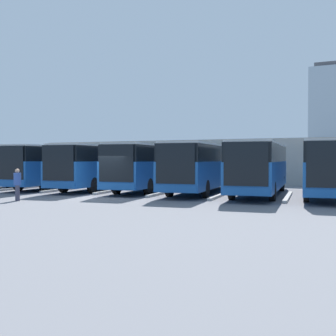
{
  "coord_description": "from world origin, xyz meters",
  "views": [
    {
      "loc": [
        -14.16,
        21.21,
        2.34
      ],
      "look_at": [
        -1.26,
        -6.23,
        1.66
      ],
      "focal_mm": 45.0,
      "sensor_mm": 36.0,
      "label": 1
    }
  ],
  "objects_px": {
    "bus_2": "(203,166)",
    "bus_4": "(104,165)",
    "bus_0": "(327,167)",
    "bus_5": "(62,165)",
    "bus_1": "(260,166)",
    "bus_3": "(153,165)",
    "bus_6": "(30,164)",
    "pedestrian": "(17,184)"
  },
  "relations": [
    {
      "from": "bus_2",
      "to": "bus_4",
      "type": "distance_m",
      "value": 8.01
    },
    {
      "from": "bus_4",
      "to": "bus_0",
      "type": "bearing_deg",
      "value": 174.94
    },
    {
      "from": "bus_5",
      "to": "bus_0",
      "type": "bearing_deg",
      "value": 175.03
    },
    {
      "from": "bus_1",
      "to": "bus_3",
      "type": "height_order",
      "value": "same"
    },
    {
      "from": "bus_0",
      "to": "bus_2",
      "type": "xyz_separation_m",
      "value": [
        8.0,
        0.2,
        0.0
      ]
    },
    {
      "from": "bus_2",
      "to": "bus_4",
      "type": "xyz_separation_m",
      "value": [
        8.0,
        0.15,
        0.0
      ]
    },
    {
      "from": "bus_6",
      "to": "bus_3",
      "type": "bearing_deg",
      "value": 172.87
    },
    {
      "from": "bus_1",
      "to": "bus_4",
      "type": "bearing_deg",
      "value": -6.59
    },
    {
      "from": "bus_3",
      "to": "bus_4",
      "type": "xyz_separation_m",
      "value": [
        4.0,
        0.44,
        0.0
      ]
    },
    {
      "from": "bus_1",
      "to": "bus_2",
      "type": "height_order",
      "value": "same"
    },
    {
      "from": "bus_3",
      "to": "pedestrian",
      "type": "distance_m",
      "value": 10.62
    },
    {
      "from": "bus_0",
      "to": "bus_2",
      "type": "distance_m",
      "value": 8.01
    },
    {
      "from": "bus_2",
      "to": "bus_3",
      "type": "bearing_deg",
      "value": -10.55
    },
    {
      "from": "bus_1",
      "to": "bus_6",
      "type": "bearing_deg",
      "value": -8.24
    },
    {
      "from": "bus_0",
      "to": "bus_6",
      "type": "bearing_deg",
      "value": -6.95
    },
    {
      "from": "bus_2",
      "to": "bus_3",
      "type": "relative_size",
      "value": 1.0
    },
    {
      "from": "bus_3",
      "to": "bus_6",
      "type": "distance_m",
      "value": 12.01
    },
    {
      "from": "bus_3",
      "to": "bus_5",
      "type": "distance_m",
      "value": 8.02
    },
    {
      "from": "bus_1",
      "to": "bus_5",
      "type": "distance_m",
      "value": 16.01
    },
    {
      "from": "bus_4",
      "to": "bus_6",
      "type": "height_order",
      "value": "same"
    },
    {
      "from": "bus_1",
      "to": "bus_6",
      "type": "xyz_separation_m",
      "value": [
        20.01,
        -0.68,
        0.0
      ]
    },
    {
      "from": "bus_3",
      "to": "bus_5",
      "type": "xyz_separation_m",
      "value": [
        8.0,
        0.56,
        0.0
      ]
    },
    {
      "from": "pedestrian",
      "to": "bus_4",
      "type": "bearing_deg",
      "value": -53.05
    },
    {
      "from": "bus_2",
      "to": "bus_5",
      "type": "distance_m",
      "value": 12.01
    },
    {
      "from": "bus_4",
      "to": "bus_5",
      "type": "bearing_deg",
      "value": -4.6
    },
    {
      "from": "bus_1",
      "to": "pedestrian",
      "type": "relative_size",
      "value": 7.12
    },
    {
      "from": "bus_2",
      "to": "pedestrian",
      "type": "relative_size",
      "value": 7.12
    },
    {
      "from": "bus_0",
      "to": "bus_6",
      "type": "relative_size",
      "value": 1.0
    },
    {
      "from": "bus_6",
      "to": "bus_2",
      "type": "bearing_deg",
      "value": 172.01
    },
    {
      "from": "bus_2",
      "to": "bus_6",
      "type": "relative_size",
      "value": 1.0
    },
    {
      "from": "bus_0",
      "to": "bus_3",
      "type": "xyz_separation_m",
      "value": [
        12.01,
        -0.1,
        0.0
      ]
    },
    {
      "from": "bus_2",
      "to": "bus_5",
      "type": "relative_size",
      "value": 1.0
    },
    {
      "from": "bus_0",
      "to": "bus_3",
      "type": "bearing_deg",
      "value": -6.76
    },
    {
      "from": "bus_4",
      "to": "bus_5",
      "type": "relative_size",
      "value": 1.0
    },
    {
      "from": "bus_0",
      "to": "bus_1",
      "type": "distance_m",
      "value": 4.02
    },
    {
      "from": "bus_1",
      "to": "bus_3",
      "type": "xyz_separation_m",
      "value": [
        8.0,
        -0.5,
        0.0
      ]
    },
    {
      "from": "bus_4",
      "to": "pedestrian",
      "type": "distance_m",
      "value": 9.67
    },
    {
      "from": "bus_2",
      "to": "bus_4",
      "type": "relative_size",
      "value": 1.0
    },
    {
      "from": "bus_2",
      "to": "bus_3",
      "type": "xyz_separation_m",
      "value": [
        4.0,
        -0.3,
        0.0
      ]
    },
    {
      "from": "bus_3",
      "to": "pedestrian",
      "type": "xyz_separation_m",
      "value": [
        3.31,
        10.05,
        -0.89
      ]
    },
    {
      "from": "bus_0",
      "to": "pedestrian",
      "type": "bearing_deg",
      "value": 26.72
    },
    {
      "from": "bus_3",
      "to": "bus_6",
      "type": "height_order",
      "value": "same"
    }
  ]
}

